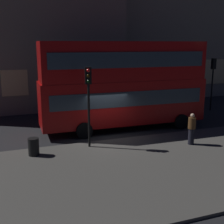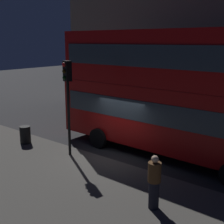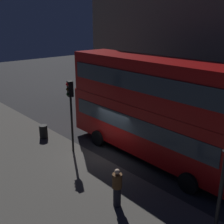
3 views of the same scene
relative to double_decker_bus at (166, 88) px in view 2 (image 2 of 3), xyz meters
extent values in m
plane|color=#232326|center=(-1.52, -1.61, -3.04)|extent=(80.00, 80.00, 0.00)
cube|color=#4C4944|center=(-1.52, -6.23, -2.98)|extent=(44.00, 8.17, 0.12)
cube|color=#F9E09E|center=(-9.32, 6.20, -0.69)|extent=(1.93, 0.06, 1.91)
cube|color=#F2D18C|center=(-6.31, 6.20, -0.55)|extent=(1.93, 0.06, 1.95)
cube|color=#F9E09E|center=(-3.30, 6.20, -0.77)|extent=(1.93, 0.06, 2.13)
cube|color=#F9E09E|center=(-0.29, 6.20, -0.82)|extent=(1.93, 0.06, 2.43)
cube|color=#9E0C0C|center=(0.00, 0.00, -1.22)|extent=(10.46, 2.63, 2.69)
cube|color=#9E0C0C|center=(0.00, 0.00, 1.30)|extent=(10.25, 2.57, 2.33)
cube|color=#2D3842|center=(0.00, 0.00, -0.88)|extent=(9.63, 2.67, 0.90)
cube|color=#2D3842|center=(0.00, 0.00, 1.41)|extent=(9.63, 2.67, 0.90)
cylinder|color=black|center=(-2.84, 1.31, -2.56)|extent=(0.96, 0.26, 0.96)
cylinder|color=black|center=(-2.89, -1.19, -2.56)|extent=(0.96, 0.26, 0.96)
cylinder|color=black|center=(-3.07, -2.89, -1.28)|extent=(0.12, 0.12, 3.28)
cube|color=black|center=(-3.07, -2.89, 0.78)|extent=(0.36, 0.31, 0.85)
sphere|color=red|center=(-3.10, -3.03, 1.05)|extent=(0.17, 0.17, 0.17)
sphere|color=black|center=(-3.10, -3.03, 0.78)|extent=(0.17, 0.17, 0.17)
sphere|color=black|center=(-3.10, -3.03, 0.51)|extent=(0.17, 0.17, 0.17)
cylinder|color=black|center=(2.13, -4.38, -2.49)|extent=(0.32, 0.32, 0.86)
cylinder|color=#513319|center=(2.13, -4.38, -1.76)|extent=(0.39, 0.39, 0.60)
sphere|color=beige|center=(2.13, -4.38, -1.34)|extent=(0.22, 0.22, 0.22)
cylinder|color=black|center=(-5.92, -3.18, -2.50)|extent=(0.52, 0.52, 0.85)
camera|label=1|loc=(-6.96, -17.15, 2.33)|focal=47.62mm
camera|label=2|loc=(6.36, -11.62, 2.03)|focal=48.73mm
camera|label=3|loc=(8.75, -10.78, 4.26)|focal=43.28mm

